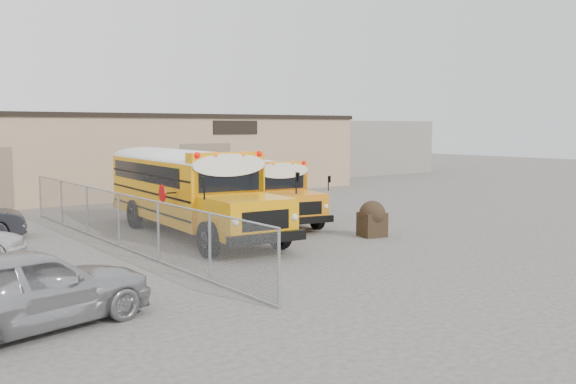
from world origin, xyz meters
TOP-DOWN VIEW (x-y plane):
  - ground at (0.00, 0.00)m, footprint 120.00×120.00m
  - warehouse at (-0.00, 19.99)m, footprint 30.20×10.20m
  - chainlink_fence at (-6.00, 3.00)m, footprint 0.07×18.07m
  - distant_building_right at (24.00, 24.00)m, footprint 10.00×8.00m
  - school_bus_left at (-2.38, 10.64)m, footprint 3.71×10.97m
  - school_bus_right at (2.19, 11.17)m, footprint 3.75×9.20m
  - tarp_bundle at (2.12, -0.48)m, footprint 0.99×0.95m
  - car_silver at (-10.76, -4.29)m, footprint 5.19×2.97m

SIDE VIEW (x-z plane):
  - ground at x=0.00m, z-range 0.00..0.00m
  - tarp_bundle at x=2.12m, z-range 0.02..1.32m
  - car_silver at x=-10.76m, z-range 0.00..1.66m
  - chainlink_fence at x=-6.00m, z-range 0.00..1.80m
  - school_bus_right at x=2.19m, z-range 0.21..2.83m
  - school_bus_left at x=-2.38m, z-range 0.25..3.41m
  - distant_building_right at x=24.00m, z-range 0.00..4.40m
  - warehouse at x=0.00m, z-range 0.04..4.71m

